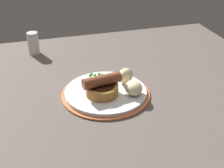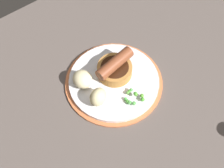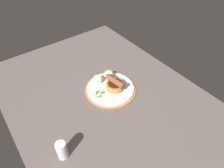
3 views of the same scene
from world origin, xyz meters
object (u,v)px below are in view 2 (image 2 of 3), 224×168
(sausage_pudding, at_px, (115,68))
(pea_pile, at_px, (134,97))
(dinner_plate, at_px, (114,82))
(potato_chunk_0, at_px, (98,97))
(potato_chunk_2, at_px, (82,79))

(sausage_pudding, bearing_deg, pea_pile, 75.37)
(dinner_plate, bearing_deg, sausage_pudding, -133.41)
(pea_pile, bearing_deg, potato_chunk_0, -30.72)
(dinner_plate, xyz_separation_m, sausage_pudding, (-0.02, -0.02, 0.03))
(potato_chunk_2, bearing_deg, pea_pile, 124.56)
(sausage_pudding, distance_m, pea_pile, 0.09)
(sausage_pudding, height_order, potato_chunk_0, sausage_pudding)
(sausage_pudding, distance_m, potato_chunk_0, 0.09)
(dinner_plate, distance_m, sausage_pudding, 0.04)
(pea_pile, height_order, potato_chunk_2, potato_chunk_2)
(potato_chunk_0, height_order, potato_chunk_2, potato_chunk_0)
(dinner_plate, height_order, pea_pile, pea_pile)
(pea_pile, relative_size, potato_chunk_2, 0.92)
(dinner_plate, distance_m, pea_pile, 0.07)
(dinner_plate, relative_size, potato_chunk_2, 4.71)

